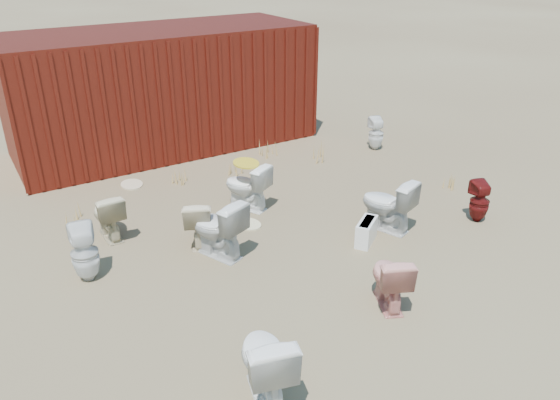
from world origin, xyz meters
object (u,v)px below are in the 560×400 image
toilet_front_pink (390,279)px  toilet_back_a (85,253)px  toilet_front_maroon (480,201)px  shipping_container (163,89)px  toilet_front_a (265,362)px  toilet_front_e (387,204)px  toilet_back_beige_right (199,221)px  toilet_back_beige_left (108,215)px  toilet_back_e (376,134)px  loose_tank (366,232)px  toilet_back_yellowlid (247,186)px  toilet_front_c (217,228)px

toilet_front_pink → toilet_back_a: size_ratio=0.93×
toilet_front_maroon → toilet_back_a: 5.81m
shipping_container → toilet_front_a: size_ratio=7.16×
shipping_container → toilet_front_e: size_ratio=7.23×
toilet_front_a → toilet_back_beige_right: toilet_front_a is taller
toilet_back_a → toilet_front_a: bearing=115.4°
toilet_front_maroon → toilet_back_beige_left: 5.63m
toilet_back_beige_left → toilet_back_e: toilet_back_beige_left is taller
shipping_container → toilet_front_pink: bearing=-88.5°
shipping_container → toilet_front_a: (-1.82, -7.28, -0.78)m
toilet_back_a → loose_tank: 3.86m
toilet_front_e → toilet_back_e: 3.51m
toilet_back_a → toilet_back_yellowlid: toilet_back_yellowlid is taller
toilet_back_beige_right → loose_tank: 2.42m
toilet_front_e → loose_tank: size_ratio=1.66×
toilet_front_pink → toilet_front_e: (1.25, 1.45, 0.06)m
toilet_front_a → loose_tank: size_ratio=1.68×
shipping_container → loose_tank: size_ratio=12.00×
shipping_container → toilet_front_maroon: shipping_container is taller
toilet_back_beige_right → toilet_front_pink: bearing=145.0°
toilet_front_e → toilet_back_beige_right: toilet_front_e is taller
toilet_front_c → toilet_back_a: bearing=-33.1°
loose_tank → toilet_back_yellowlid: bearing=81.8°
toilet_front_e → toilet_back_a: bearing=-32.3°
toilet_front_maroon → toilet_back_beige_left: (-5.04, 2.51, 0.03)m
toilet_front_pink → toilet_back_beige_right: toilet_front_pink is taller
toilet_back_a → toilet_front_e: bearing=174.3°
shipping_container → toilet_front_c: size_ratio=6.98×
toilet_front_pink → toilet_back_e: size_ratio=1.05×
toilet_front_pink → toilet_back_a: toilet_back_a is taller
toilet_front_pink → toilet_front_e: 1.92m
toilet_front_c → toilet_back_e: toilet_front_c is taller
toilet_front_a → toilet_front_maroon: 4.87m
toilet_front_c → toilet_back_beige_right: bearing=-102.7°
shipping_container → toilet_back_a: 5.20m
toilet_back_e → loose_tank: bearing=67.2°
toilet_back_a → toilet_back_beige_right: 1.63m
toilet_back_beige_right → loose_tank: (2.05, -1.26, -0.18)m
shipping_container → toilet_front_e: (1.44, -5.33, -0.79)m
toilet_back_beige_left → toilet_front_pink: bearing=124.6°
toilet_front_a → toilet_back_yellowlid: (1.81, 3.68, -0.03)m
toilet_back_beige_right → loose_tank: bearing=176.1°
toilet_back_a → toilet_back_e: toilet_back_a is taller
toilet_back_yellowlid → toilet_front_e: bearing=102.5°
shipping_container → toilet_front_c: 4.86m
toilet_back_e → loose_tank: (-2.68, -2.92, -0.17)m
toilet_front_a → toilet_back_a: (-0.94, 2.95, -0.03)m
toilet_front_c → toilet_back_beige_right: 0.45m
toilet_back_a → loose_tank: size_ratio=1.55×
toilet_front_pink → toilet_front_c: toilet_front_c is taller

